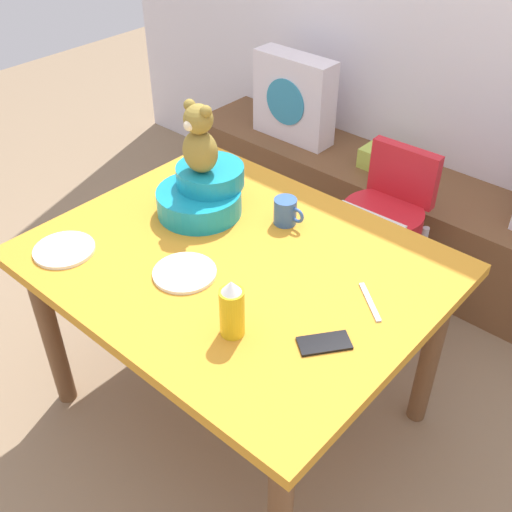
% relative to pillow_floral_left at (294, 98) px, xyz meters
% --- Properties ---
extents(ground_plane, '(8.00, 8.00, 0.00)m').
position_rel_pillow_floral_left_xyz_m(ground_plane, '(0.75, -1.24, -0.68)').
color(ground_plane, '#8C7256').
extents(window_bench, '(2.60, 0.44, 0.46)m').
position_rel_pillow_floral_left_xyz_m(window_bench, '(0.75, 0.02, -0.45)').
color(window_bench, brown).
rests_on(window_bench, ground_plane).
extents(pillow_floral_left, '(0.44, 0.15, 0.44)m').
position_rel_pillow_floral_left_xyz_m(pillow_floral_left, '(0.00, 0.00, 0.00)').
color(pillow_floral_left, silver).
rests_on(pillow_floral_left, window_bench).
extents(book_stack, '(0.20, 0.14, 0.10)m').
position_rel_pillow_floral_left_xyz_m(book_stack, '(0.54, 0.02, -0.17)').
color(book_stack, '#B2CA4C').
rests_on(book_stack, window_bench).
extents(dining_table, '(1.27, 1.02, 0.74)m').
position_rel_pillow_floral_left_xyz_m(dining_table, '(0.75, -1.24, -0.04)').
color(dining_table, orange).
rests_on(dining_table, ground_plane).
extents(highchair, '(0.34, 0.45, 0.79)m').
position_rel_pillow_floral_left_xyz_m(highchair, '(0.82, -0.42, -0.16)').
color(highchair, red).
rests_on(highchair, ground_plane).
extents(infant_seat_teal, '(0.30, 0.33, 0.16)m').
position_rel_pillow_floral_left_xyz_m(infant_seat_teal, '(0.47, -1.11, 0.13)').
color(infant_seat_teal, teal).
rests_on(infant_seat_teal, dining_table).
extents(teddy_bear, '(0.13, 0.12, 0.25)m').
position_rel_pillow_floral_left_xyz_m(teddy_bear, '(0.47, -1.11, 0.34)').
color(teddy_bear, olive).
rests_on(teddy_bear, infant_seat_teal).
extents(ketchup_bottle, '(0.07, 0.07, 0.18)m').
position_rel_pillow_floral_left_xyz_m(ketchup_bottle, '(0.97, -1.50, 0.15)').
color(ketchup_bottle, gold).
rests_on(ketchup_bottle, dining_table).
extents(coffee_mug, '(0.12, 0.08, 0.09)m').
position_rel_pillow_floral_left_xyz_m(coffee_mug, '(0.74, -0.98, 0.11)').
color(coffee_mug, '#335999').
rests_on(coffee_mug, dining_table).
extents(dinner_plate_near, '(0.20, 0.20, 0.01)m').
position_rel_pillow_floral_left_xyz_m(dinner_plate_near, '(0.30, -1.59, 0.07)').
color(dinner_plate_near, white).
rests_on(dinner_plate_near, dining_table).
extents(dinner_plate_far, '(0.20, 0.20, 0.01)m').
position_rel_pillow_floral_left_xyz_m(dinner_plate_far, '(0.68, -1.41, 0.07)').
color(dinner_plate_far, white).
rests_on(dinner_plate_far, dining_table).
extents(cell_phone, '(0.14, 0.16, 0.01)m').
position_rel_pillow_floral_left_xyz_m(cell_phone, '(1.19, -1.36, 0.06)').
color(cell_phone, black).
rests_on(cell_phone, dining_table).
extents(table_fork, '(0.14, 0.12, 0.01)m').
position_rel_pillow_floral_left_xyz_m(table_fork, '(1.19, -1.14, 0.06)').
color(table_fork, silver).
rests_on(table_fork, dining_table).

